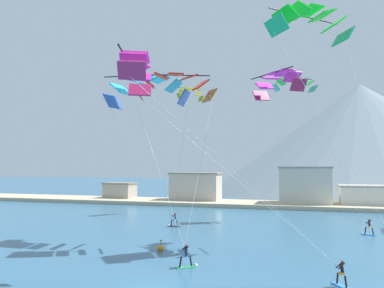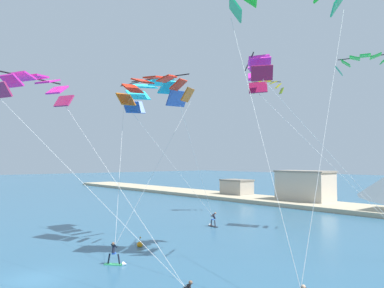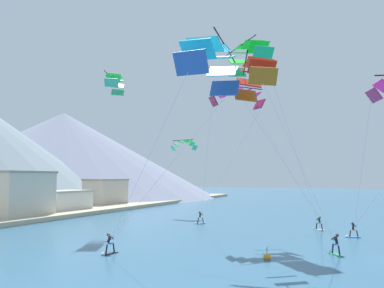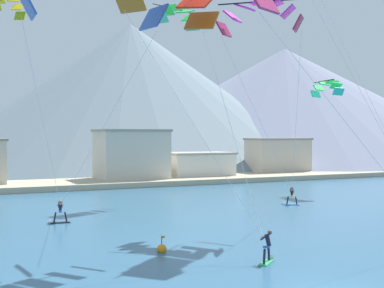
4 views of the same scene
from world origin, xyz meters
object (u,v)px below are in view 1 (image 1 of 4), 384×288
object	(u,v)px
parafoil_kite_distant_high_outer	(190,92)
kitesurfer_near_trail	(188,260)
kitesurfer_near_lead	(367,230)
parafoil_kite_mid_center	(138,70)
kitesurfer_mid_center	(339,278)
parafoil_kite_far_right	(147,88)
race_marker_buoy	(160,248)
parafoil_kite_near_lead	(278,82)
parafoil_kite_distant_low_drift	(294,83)
parafoil_kite_far_left	(310,21)
kitesurfer_far_right	(173,222)
parafoil_kite_near_trail	(175,84)

from	to	relation	value
parafoil_kite_distant_high_outer	kitesurfer_near_trail	bearing A→B (deg)	-73.19
kitesurfer_near_lead	parafoil_kite_mid_center	xyz separation A→B (m)	(-15.81, -23.46, 12.53)
kitesurfer_mid_center	parafoil_kite_far_right	world-z (taller)	parafoil_kite_far_right
race_marker_buoy	parafoil_kite_mid_center	bearing A→B (deg)	-76.13
kitesurfer_mid_center	race_marker_buoy	bearing A→B (deg)	157.29
parafoil_kite_near_lead	parafoil_kite_distant_high_outer	size ratio (longest dim) A/B	3.41
kitesurfer_near_lead	parafoil_kite_distant_low_drift	distance (m)	21.58
parafoil_kite_near_lead	parafoil_kite_far_right	size ratio (longest dim) A/B	0.99
parafoil_kite_near_lead	parafoil_kite_far_left	distance (m)	6.20
kitesurfer_mid_center	parafoil_kite_far_right	bearing A→B (deg)	151.24
kitesurfer_near_lead	parafoil_kite_distant_low_drift	world-z (taller)	parafoil_kite_distant_low_drift
kitesurfer_near_trail	parafoil_kite_far_right	bearing A→B (deg)	130.46
parafoil_kite_near_lead	race_marker_buoy	bearing A→B (deg)	-152.24
kitesurfer_far_right	parafoil_kite_far_left	size ratio (longest dim) A/B	0.09
race_marker_buoy	parafoil_kite_near_lead	bearing A→B (deg)	27.76
kitesurfer_far_right	parafoil_kite_distant_low_drift	distance (m)	25.05
kitesurfer_far_right	parafoil_kite_distant_low_drift	size ratio (longest dim) A/B	0.29
kitesurfer_near_lead	race_marker_buoy	distance (m)	22.59
kitesurfer_near_trail	kitesurfer_far_right	size ratio (longest dim) A/B	1.01
kitesurfer_mid_center	parafoil_kite_near_lead	xyz separation A→B (m)	(-4.18, 11.04, 14.79)
parafoil_kite_near_lead	parafoil_kite_far_left	xyz separation A→B (m)	(3.00, -0.51, 5.40)
kitesurfer_near_lead	kitesurfer_far_right	world-z (taller)	kitesurfer_near_lead
kitesurfer_mid_center	parafoil_kite_distant_high_outer	xyz separation A→B (m)	(-19.09, 31.27, 18.56)
parafoil_kite_near_trail	parafoil_kite_distant_low_drift	size ratio (longest dim) A/B	2.32
parafoil_kite_near_lead	race_marker_buoy	distance (m)	18.72
parafoil_kite_near_trail	kitesurfer_near_lead	bearing A→B (deg)	35.10
parafoil_kite_mid_center	kitesurfer_near_trail	bearing A→B (deg)	75.37
parafoil_kite_near_lead	parafoil_kite_far_left	world-z (taller)	parafoil_kite_far_left
parafoil_kite_far_left	kitesurfer_near_lead	bearing A→B (deg)	57.09
kitesurfer_far_right	parafoil_kite_near_lead	world-z (taller)	parafoil_kite_near_lead
parafoil_kite_far_left	parafoil_kite_distant_high_outer	distance (m)	27.45
kitesurfer_near_lead	kitesurfer_near_trail	world-z (taller)	kitesurfer_near_trail
kitesurfer_far_right	parafoil_kite_near_trail	world-z (taller)	parafoil_kite_near_trail
race_marker_buoy	parafoil_kite_far_left	bearing A→B (deg)	19.98
kitesurfer_mid_center	parafoil_kite_distant_high_outer	world-z (taller)	parafoil_kite_distant_high_outer
kitesurfer_mid_center	parafoil_kite_far_right	xyz separation A→B (m)	(-16.89, 9.27, 14.68)
parafoil_kite_near_lead	kitesurfer_far_right	bearing A→B (deg)	151.29
kitesurfer_far_right	parafoil_kite_near_lead	distance (m)	20.95
kitesurfer_near_trail	parafoil_kite_mid_center	xyz separation A→B (m)	(-1.46, -5.61, 12.50)
kitesurfer_mid_center	parafoil_kite_far_right	size ratio (longest dim) A/B	0.11
parafoil_kite_distant_high_outer	kitesurfer_far_right	bearing A→B (deg)	-82.10
kitesurfer_far_right	race_marker_buoy	size ratio (longest dim) A/B	1.75
parafoil_kite_distant_high_outer	parafoil_kite_mid_center	bearing A→B (deg)	-77.94
parafoil_kite_mid_center	parafoil_kite_far_right	size ratio (longest dim) A/B	0.88
parafoil_kite_far_right	parafoil_kite_far_left	bearing A→B (deg)	4.58
kitesurfer_near_trail	parafoil_kite_mid_center	world-z (taller)	parafoil_kite_mid_center
kitesurfer_near_lead	parafoil_kite_far_left	xyz separation A→B (m)	(-5.52, -8.52, 20.11)
parafoil_kite_mid_center	parafoil_kite_far_left	distance (m)	19.66
kitesurfer_near_trail	parafoil_kite_near_lead	bearing A→B (deg)	59.34
kitesurfer_far_right	parafoil_kite_mid_center	xyz separation A→B (m)	(5.81, -22.62, 12.52)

